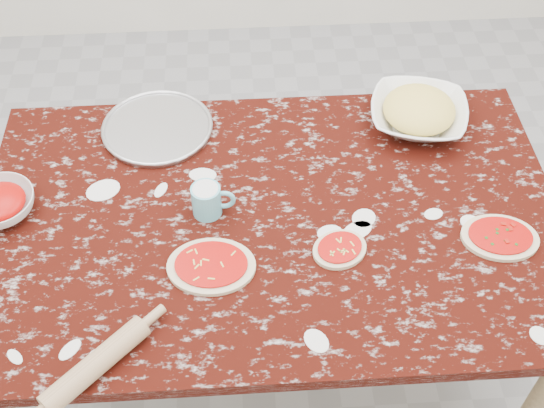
{
  "coord_description": "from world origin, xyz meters",
  "views": [
    {
      "loc": [
        -0.08,
        -1.22,
        2.19
      ],
      "look_at": [
        0.0,
        0.0,
        0.8
      ],
      "focal_mm": 45.41,
      "sensor_mm": 36.0,
      "label": 1
    }
  ],
  "objects_px": {
    "cheese_bowl": "(418,115)",
    "flour_mug": "(208,200)",
    "sauce_bowl": "(0,205)",
    "pizza_tray": "(157,128)",
    "worktable": "(272,235)",
    "rolling_pin": "(96,365)"
  },
  "relations": [
    {
      "from": "pizza_tray",
      "to": "cheese_bowl",
      "type": "xyz_separation_m",
      "value": [
        0.8,
        -0.02,
        0.03
      ]
    },
    {
      "from": "sauce_bowl",
      "to": "flour_mug",
      "type": "height_order",
      "value": "flour_mug"
    },
    {
      "from": "pizza_tray",
      "to": "sauce_bowl",
      "type": "distance_m",
      "value": 0.51
    },
    {
      "from": "sauce_bowl",
      "to": "cheese_bowl",
      "type": "xyz_separation_m",
      "value": [
        1.21,
        0.29,
        0.01
      ]
    },
    {
      "from": "sauce_bowl",
      "to": "flour_mug",
      "type": "bearing_deg",
      "value": -3.52
    },
    {
      "from": "sauce_bowl",
      "to": "cheese_bowl",
      "type": "distance_m",
      "value": 1.25
    },
    {
      "from": "rolling_pin",
      "to": "worktable",
      "type": "bearing_deg",
      "value": 45.75
    },
    {
      "from": "pizza_tray",
      "to": "flour_mug",
      "type": "xyz_separation_m",
      "value": [
        0.16,
        -0.34,
        0.04
      ]
    },
    {
      "from": "worktable",
      "to": "cheese_bowl",
      "type": "height_order",
      "value": "cheese_bowl"
    },
    {
      "from": "cheese_bowl",
      "to": "flour_mug",
      "type": "height_order",
      "value": "flour_mug"
    },
    {
      "from": "cheese_bowl",
      "to": "rolling_pin",
      "type": "bearing_deg",
      "value": -138.78
    },
    {
      "from": "worktable",
      "to": "flour_mug",
      "type": "xyz_separation_m",
      "value": [
        -0.17,
        0.03,
        0.13
      ]
    },
    {
      "from": "sauce_bowl",
      "to": "worktable",
      "type": "bearing_deg",
      "value": -4.75
    },
    {
      "from": "cheese_bowl",
      "to": "rolling_pin",
      "type": "height_order",
      "value": "cheese_bowl"
    },
    {
      "from": "worktable",
      "to": "flour_mug",
      "type": "height_order",
      "value": "flour_mug"
    },
    {
      "from": "flour_mug",
      "to": "rolling_pin",
      "type": "relative_size",
      "value": 0.43
    },
    {
      "from": "sauce_bowl",
      "to": "cheese_bowl",
      "type": "height_order",
      "value": "cheese_bowl"
    },
    {
      "from": "flour_mug",
      "to": "sauce_bowl",
      "type": "bearing_deg",
      "value": 176.48
    },
    {
      "from": "pizza_tray",
      "to": "cheese_bowl",
      "type": "height_order",
      "value": "cheese_bowl"
    },
    {
      "from": "pizza_tray",
      "to": "cheese_bowl",
      "type": "bearing_deg",
      "value": -1.54
    },
    {
      "from": "cheese_bowl",
      "to": "rolling_pin",
      "type": "xyz_separation_m",
      "value": [
        -0.9,
        -0.79,
        -0.01
      ]
    },
    {
      "from": "sauce_bowl",
      "to": "rolling_pin",
      "type": "relative_size",
      "value": 0.69
    }
  ]
}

